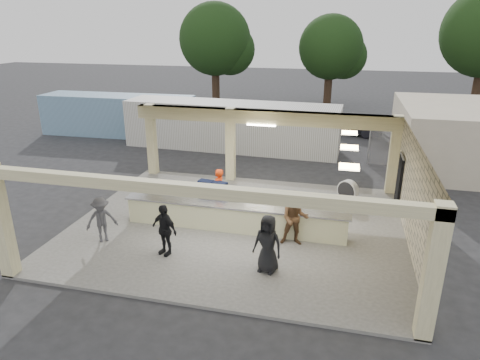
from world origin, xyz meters
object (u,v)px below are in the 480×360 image
(luggage_cart, at_px, (210,197))
(passenger_c, at_px, (101,220))
(passenger_b, at_px, (164,230))
(passenger_a, at_px, (295,218))
(baggage_handler, at_px, (218,191))
(container_white, at_px, (231,126))
(car_white_b, at_px, (462,134))
(passenger_d, at_px, (268,244))
(baggage_counter, at_px, (234,218))
(car_dark, at_px, (352,125))
(car_white_a, at_px, (429,134))
(drum_fan, at_px, (348,191))
(container_blue, at_px, (118,115))

(luggage_cart, xyz_separation_m, passenger_c, (-2.91, -2.97, 0.06))
(passenger_b, bearing_deg, passenger_a, 44.23)
(baggage_handler, distance_m, container_white, 9.58)
(passenger_a, bearing_deg, car_white_b, 53.82)
(passenger_d, xyz_separation_m, container_white, (-4.62, 13.16, 0.38))
(passenger_d, relative_size, car_white_b, 0.40)
(passenger_b, bearing_deg, luggage_cart, 103.48)
(passenger_c, xyz_separation_m, container_white, (1.20, 12.64, 0.49))
(passenger_a, distance_m, passenger_b, 4.30)
(baggage_counter, distance_m, car_white_b, 18.44)
(baggage_handler, distance_m, car_dark, 15.60)
(luggage_cart, xyz_separation_m, passenger_b, (-0.49, -3.27, 0.12))
(baggage_counter, distance_m, passenger_d, 2.91)
(passenger_a, xyz_separation_m, passenger_d, (-0.58, -1.86, -0.05))
(passenger_a, relative_size, car_white_a, 0.37)
(drum_fan, height_order, passenger_b, passenger_b)
(luggage_cart, relative_size, passenger_d, 1.47)
(baggage_handler, height_order, passenger_b, baggage_handler)
(drum_fan, bearing_deg, baggage_counter, -103.35)
(passenger_b, height_order, car_white_b, passenger_b)
(passenger_b, bearing_deg, baggage_counter, 72.65)
(baggage_handler, relative_size, passenger_c, 1.12)
(passenger_a, xyz_separation_m, container_blue, (-13.48, 12.85, 0.27))
(passenger_c, distance_m, container_blue, 15.86)
(container_white, bearing_deg, car_dark, 39.08)
(luggage_cart, bearing_deg, drum_fan, 40.50)
(passenger_b, relative_size, container_white, 0.13)
(luggage_cart, xyz_separation_m, car_white_b, (12.05, 13.81, -0.13))
(passenger_a, bearing_deg, container_white, 107.47)
(passenger_a, bearing_deg, container_blue, 129.17)
(passenger_b, distance_m, passenger_d, 3.41)
(car_white_b, xyz_separation_m, container_blue, (-22.04, -2.60, 0.62))
(car_white_a, bearing_deg, baggage_handler, 126.76)
(passenger_c, distance_m, passenger_d, 5.84)
(container_white, distance_m, container_blue, 8.43)
(car_dark, bearing_deg, car_white_b, -79.93)
(luggage_cart, bearing_deg, baggage_handler, 63.43)
(luggage_cart, relative_size, car_white_b, 0.59)
(passenger_a, distance_m, car_white_b, 17.66)
(container_blue, bearing_deg, baggage_counter, -48.89)
(baggage_handler, distance_m, car_white_b, 17.93)
(car_white_a, distance_m, container_white, 12.24)
(passenger_a, relative_size, container_blue, 0.19)
(baggage_counter, height_order, drum_fan, drum_fan)
(passenger_d, relative_size, car_dark, 0.45)
(car_dark, distance_m, container_blue, 15.93)
(car_white_b, bearing_deg, container_white, 94.11)
(baggage_handler, bearing_deg, car_dark, 173.94)
(baggage_counter, distance_m, drum_fan, 5.37)
(car_white_b, xyz_separation_m, car_dark, (-6.58, 1.20, -0.03))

